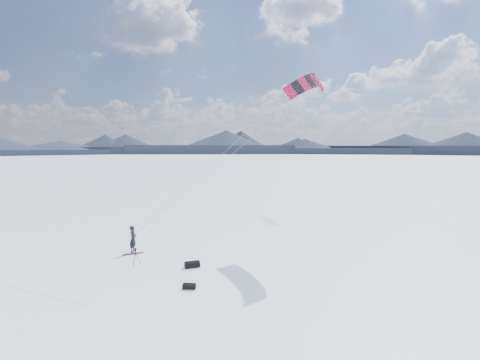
{
  "coord_description": "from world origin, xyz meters",
  "views": [
    {
      "loc": [
        4.13,
        -21.47,
        7.8
      ],
      "look_at": [
        7.26,
        5.69,
        5.1
      ],
      "focal_mm": 26.0,
      "sensor_mm": 36.0,
      "label": 1
    }
  ],
  "objects": [
    {
      "name": "snowboard",
      "position": [
        -0.76,
        3.69,
        0.02
      ],
      "size": [
        1.49,
        0.79,
        0.04
      ],
      "primitive_type": "cube",
      "rotation": [
        0.0,
        0.0,
        0.37
      ],
      "color": "maroon",
      "rests_on": "ground"
    },
    {
      "name": "ground",
      "position": [
        0.0,
        0.0,
        0.0
      ],
      "size": [
        1800.0,
        1800.0,
        0.0
      ],
      "primitive_type": "plane",
      "color": "white"
    },
    {
      "name": "gear_bag_a",
      "position": [
        3.55,
        0.45,
        0.19
      ],
      "size": [
        1.04,
        0.66,
        0.43
      ],
      "rotation": [
        0.0,
        0.0,
        0.23
      ],
      "color": "black",
      "rests_on": "ground"
    },
    {
      "name": "tripod",
      "position": [
        -0.13,
        1.29,
        0.74
      ],
      "size": [
        0.56,
        0.59,
        1.14
      ],
      "rotation": [
        0.0,
        0.0,
        0.16
      ],
      "color": "black",
      "rests_on": "ground"
    },
    {
      "name": "power_kite",
      "position": [
        12.91,
        7.06,
        12.77
      ],
      "size": [
        15.0,
        5.59,
        12.5
      ],
      "color": "#AF0D35",
      "rests_on": "ground"
    },
    {
      "name": "snow_tracks",
      "position": [
        -1.98,
        0.09,
        0.0
      ],
      "size": [
        13.93,
        9.84,
        0.01
      ],
      "color": "silver",
      "rests_on": "ground"
    },
    {
      "name": "horizon_hills",
      "position": [
        0.0,
        0.0,
        4.14
      ],
      "size": [
        704.84,
        706.81,
        9.67
      ],
      "color": "black",
      "rests_on": "ground"
    },
    {
      "name": "gear_bag_b",
      "position": [
        3.47,
        -2.93,
        0.14
      ],
      "size": [
        0.76,
        0.47,
        0.33
      ],
      "rotation": [
        0.0,
        0.0,
        -0.18
      ],
      "color": "black",
      "rests_on": "ground"
    },
    {
      "name": "snowkiter",
      "position": [
        -0.83,
        4.23,
        0.0
      ],
      "size": [
        0.57,
        0.78,
        1.96
      ],
      "primitive_type": "imported",
      "rotation": [
        0.0,
        0.0,
        1.41
      ],
      "color": "black",
      "rests_on": "ground"
    }
  ]
}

